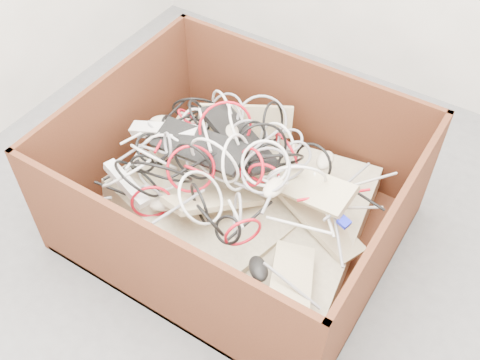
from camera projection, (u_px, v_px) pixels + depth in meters
The scene contains 8 objects.
ground at pixel (240, 257), 2.47m from camera, with size 3.00×3.00×0.00m, color #545356.
cardboard_box at pixel (234, 205), 2.49m from camera, with size 1.32×1.10×0.62m.
keyboard_pile at pixel (239, 189), 2.37m from camera, with size 1.04×0.99×0.36m.
mice_scatter at pixel (234, 176), 2.33m from camera, with size 0.91×0.72×0.19m.
power_strip_left at pixel (165, 131), 2.46m from camera, with size 0.33×0.06×0.04m, color silver.
power_strip_right at pixel (126, 184), 2.29m from camera, with size 0.25×0.05×0.04m, color silver.
vga_plug at pixel (344, 222), 2.16m from camera, with size 0.04×0.04×0.02m, color #0C14B6.
cable_tangle at pixel (219, 156), 2.34m from camera, with size 1.14×0.94×0.45m.
Camera 1 is at (0.76, -1.20, 2.05)m, focal length 42.59 mm.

